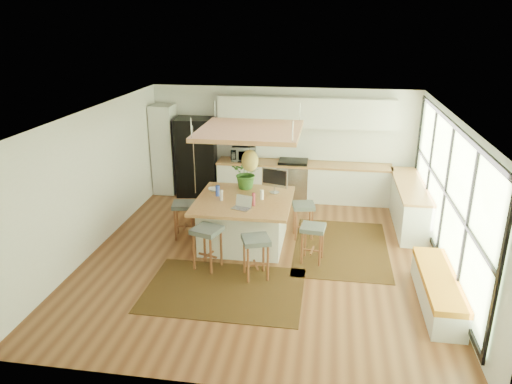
% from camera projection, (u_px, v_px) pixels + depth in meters
% --- Properties ---
extents(floor, '(7.00, 7.00, 0.00)m').
position_uv_depth(floor, '(262.00, 256.00, 9.20)').
color(floor, '#562D18').
rests_on(floor, ground).
extents(ceiling, '(7.00, 7.00, 0.00)m').
position_uv_depth(ceiling, '(263.00, 115.00, 8.28)').
color(ceiling, white).
rests_on(ceiling, ground).
extents(wall_back, '(6.50, 0.00, 6.50)m').
position_uv_depth(wall_back, '(283.00, 142.00, 11.99)').
color(wall_back, silver).
rests_on(wall_back, ground).
extents(wall_front, '(6.50, 0.00, 6.50)m').
position_uv_depth(wall_front, '(219.00, 291.00, 5.49)').
color(wall_front, silver).
rests_on(wall_front, ground).
extents(wall_left, '(0.00, 7.00, 7.00)m').
position_uv_depth(wall_left, '(94.00, 180.00, 9.21)').
color(wall_left, silver).
rests_on(wall_left, ground).
extents(wall_right, '(0.00, 7.00, 7.00)m').
position_uv_depth(wall_right, '(451.00, 199.00, 8.27)').
color(wall_right, silver).
rests_on(wall_right, ground).
extents(window_wall, '(0.10, 6.20, 2.60)m').
position_uv_depth(window_wall, '(449.00, 196.00, 8.26)').
color(window_wall, black).
rests_on(window_wall, wall_right).
extents(pantry, '(0.55, 0.60, 2.25)m').
position_uv_depth(pantry, '(165.00, 150.00, 12.20)').
color(pantry, silver).
rests_on(pantry, floor).
extents(back_counter_base, '(4.20, 0.60, 0.88)m').
position_uv_depth(back_counter_base, '(303.00, 182.00, 11.92)').
color(back_counter_base, silver).
rests_on(back_counter_base, floor).
extents(back_counter_top, '(4.24, 0.64, 0.05)m').
position_uv_depth(back_counter_top, '(303.00, 164.00, 11.77)').
color(back_counter_top, '#986136').
rests_on(back_counter_top, back_counter_base).
extents(backsplash, '(4.20, 0.02, 0.80)m').
position_uv_depth(backsplash, '(305.00, 143.00, 11.89)').
color(backsplash, white).
rests_on(backsplash, wall_back).
extents(upper_cabinets, '(4.20, 0.34, 0.70)m').
position_uv_depth(upper_cabinets, '(306.00, 112.00, 11.47)').
color(upper_cabinets, silver).
rests_on(upper_cabinets, wall_back).
extents(range, '(0.76, 0.62, 1.00)m').
position_uv_depth(range, '(293.00, 179.00, 11.94)').
color(range, '#A5A5AA').
rests_on(range, floor).
extents(right_counter_base, '(0.60, 2.50, 0.88)m').
position_uv_depth(right_counter_base, '(409.00, 205.00, 10.48)').
color(right_counter_base, silver).
rests_on(right_counter_base, floor).
extents(right_counter_top, '(0.64, 2.54, 0.05)m').
position_uv_depth(right_counter_top, '(411.00, 185.00, 10.33)').
color(right_counter_top, '#986136').
rests_on(right_counter_top, right_counter_base).
extents(window_bench, '(0.52, 2.00, 0.50)m').
position_uv_depth(window_bench, '(438.00, 290.00, 7.57)').
color(window_bench, silver).
rests_on(window_bench, floor).
extents(ceiling_panel, '(1.86, 1.86, 0.80)m').
position_uv_depth(ceiling_panel, '(250.00, 145.00, 8.92)').
color(ceiling_panel, '#986136').
rests_on(ceiling_panel, ceiling).
extents(rug_near, '(2.60, 1.80, 0.01)m').
position_uv_depth(rug_near, '(224.00, 290.00, 8.04)').
color(rug_near, black).
rests_on(rug_near, floor).
extents(rug_right, '(1.80, 2.60, 0.01)m').
position_uv_depth(rug_right, '(341.00, 248.00, 9.51)').
color(rug_right, black).
rests_on(rug_right, floor).
extents(fridge, '(1.06, 0.87, 1.96)m').
position_uv_depth(fridge, '(197.00, 159.00, 12.14)').
color(fridge, black).
rests_on(fridge, floor).
extents(island, '(1.85, 1.85, 0.93)m').
position_uv_depth(island, '(244.00, 221.00, 9.59)').
color(island, '#986136').
rests_on(island, floor).
extents(stool_near_left, '(0.59, 0.59, 0.79)m').
position_uv_depth(stool_near_left, '(208.00, 250.00, 8.65)').
color(stool_near_left, '#414848').
rests_on(stool_near_left, floor).
extents(stool_near_right, '(0.58, 0.58, 0.76)m').
position_uv_depth(stool_near_right, '(256.00, 259.00, 8.33)').
color(stool_near_right, '#414848').
rests_on(stool_near_right, floor).
extents(stool_right_front, '(0.47, 0.47, 0.72)m').
position_uv_depth(stool_right_front, '(312.00, 244.00, 8.87)').
color(stool_right_front, '#414848').
rests_on(stool_right_front, floor).
extents(stool_right_back, '(0.50, 0.50, 0.73)m').
position_uv_depth(stool_right_back, '(303.00, 221.00, 9.87)').
color(stool_right_back, '#414848').
rests_on(stool_right_back, floor).
extents(stool_left_side, '(0.52, 0.52, 0.75)m').
position_uv_depth(stool_left_side, '(185.00, 221.00, 9.88)').
color(stool_left_side, '#414848').
rests_on(stool_left_side, floor).
extents(laptop, '(0.42, 0.44, 0.25)m').
position_uv_depth(laptop, '(241.00, 203.00, 8.92)').
color(laptop, '#A5A5AA').
rests_on(laptop, island).
extents(monitor, '(0.59, 0.36, 0.52)m').
position_uv_depth(monitor, '(275.00, 181.00, 9.68)').
color(monitor, '#A5A5AA').
rests_on(monitor, island).
extents(microwave, '(0.63, 0.40, 0.40)m').
position_uv_depth(microwave, '(243.00, 153.00, 11.91)').
color(microwave, '#A5A5AA').
rests_on(microwave, back_counter_top).
extents(island_plant, '(0.60, 0.67, 0.52)m').
position_uv_depth(island_plant, '(247.00, 176.00, 9.95)').
color(island_plant, '#1E4C19').
rests_on(island_plant, island).
extents(island_bowl, '(0.27, 0.27, 0.05)m').
position_uv_depth(island_bowl, '(214.00, 189.00, 9.89)').
color(island_bowl, white).
rests_on(island_bowl, island).
extents(island_bottle_0, '(0.07, 0.07, 0.19)m').
position_uv_depth(island_bottle_0, '(217.00, 191.00, 9.57)').
color(island_bottle_0, blue).
rests_on(island_bottle_0, island).
extents(island_bottle_1, '(0.07, 0.07, 0.19)m').
position_uv_depth(island_bottle_1, '(222.00, 196.00, 9.31)').
color(island_bottle_1, silver).
rests_on(island_bottle_1, island).
extents(island_bottle_2, '(0.07, 0.07, 0.19)m').
position_uv_depth(island_bottle_2, '(254.00, 201.00, 9.08)').
color(island_bottle_2, '#AD394B').
rests_on(island_bottle_2, island).
extents(island_bottle_3, '(0.07, 0.07, 0.19)m').
position_uv_depth(island_bottle_3, '(262.00, 195.00, 9.39)').
color(island_bottle_3, white).
rests_on(island_bottle_3, island).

